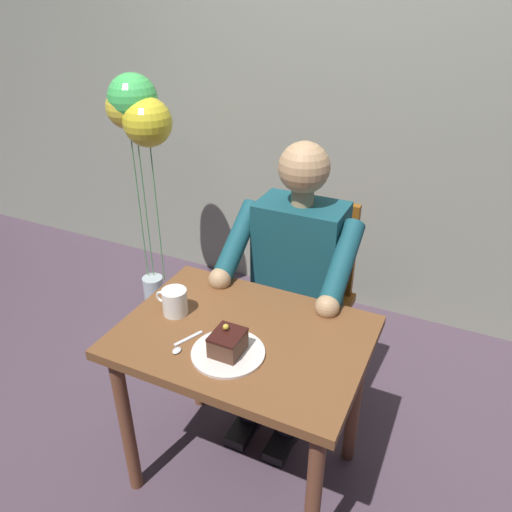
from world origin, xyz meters
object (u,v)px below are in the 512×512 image
chair (305,289)px  cake_slice (228,342)px  dessert_spoon (182,345)px  balloon_display (138,126)px  coffee_cup (175,301)px  dining_table (243,358)px  seated_person (292,283)px

chair → cake_slice: 0.79m
chair → dessert_spoon: bearing=79.1°
chair → balloon_display: 1.17m
balloon_display → cake_slice: bearing=137.1°
chair → coffee_cup: (0.27, 0.63, 0.25)m
chair → dessert_spoon: 0.82m
cake_slice → dining_table: bearing=-87.4°
seated_person → dessert_spoon: 0.62m
chair → cake_slice: bearing=90.4°
chair → coffee_cup: bearing=66.7°
dessert_spoon → balloon_display: size_ratio=0.10×
dining_table → cake_slice: bearing=92.6°
dessert_spoon → seated_person: bearing=-103.9°
coffee_cup → dessert_spoon: bearing=129.9°
chair → balloon_display: (0.99, -0.17, 0.61)m
balloon_display → dining_table: bearing=140.8°
dining_table → coffee_cup: (0.27, -0.00, 0.16)m
coffee_cup → cake_slice: bearing=157.0°
cake_slice → coffee_cup: bearing=-23.0°
dining_table → dessert_spoon: dessert_spoon is taller
chair → seated_person: (0.00, 0.18, 0.14)m
seated_person → dining_table: bearing=90.0°
coffee_cup → balloon_display: balloon_display is taller
coffee_cup → dessert_spoon: size_ratio=0.88×
dessert_spoon → dining_table: bearing=-135.6°
balloon_display → coffee_cup: bearing=131.6°
coffee_cup → balloon_display: 1.13m
seated_person → balloon_display: (0.99, -0.35, 0.47)m
dining_table → dessert_spoon: 0.24m
coffee_cup → balloon_display: (0.71, -0.80, 0.36)m
seated_person → dessert_spoon: size_ratio=8.71×
dining_table → chair: chair is taller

